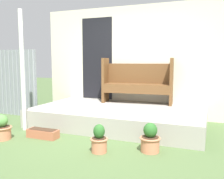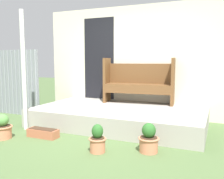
% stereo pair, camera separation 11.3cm
% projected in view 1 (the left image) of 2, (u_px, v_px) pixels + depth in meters
% --- Properties ---
extents(ground_plane, '(24.00, 24.00, 0.00)m').
position_uv_depth(ground_plane, '(95.00, 137.00, 4.31)').
color(ground_plane, '#516B3D').
extents(porch_slab, '(3.41, 1.92, 0.36)m').
position_uv_depth(porch_slab, '(119.00, 116.00, 5.15)').
color(porch_slab, '#A8A399').
rests_on(porch_slab, ground_plane).
extents(house_wall, '(4.61, 0.08, 2.60)m').
position_uv_depth(house_wall, '(132.00, 61.00, 5.95)').
color(house_wall, beige).
rests_on(house_wall, ground_plane).
extents(support_post, '(0.08, 0.08, 2.26)m').
position_uv_depth(support_post, '(22.00, 71.00, 4.66)').
color(support_post, white).
rests_on(support_post, ground_plane).
extents(bench, '(1.60, 0.55, 1.02)m').
position_uv_depth(bench, '(137.00, 80.00, 5.65)').
color(bench, brown).
rests_on(bench, porch_slab).
extents(flower_pot_left, '(0.34, 0.34, 0.43)m').
position_uv_depth(flower_pot_left, '(2.00, 129.00, 4.20)').
color(flower_pot_left, tan).
rests_on(flower_pot_left, ground_plane).
extents(flower_pot_middle, '(0.26, 0.26, 0.41)m').
position_uv_depth(flower_pot_middle, '(99.00, 140.00, 3.60)').
color(flower_pot_middle, tan).
rests_on(flower_pot_middle, ground_plane).
extents(flower_pot_right, '(0.31, 0.31, 0.43)m').
position_uv_depth(flower_pot_right, '(150.00, 139.00, 3.62)').
color(flower_pot_right, tan).
rests_on(flower_pot_right, ground_plane).
extents(planter_box_rect, '(0.56, 0.20, 0.15)m').
position_uv_depth(planter_box_rect, '(43.00, 133.00, 4.29)').
color(planter_box_rect, '#B76647').
rests_on(planter_box_rect, ground_plane).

